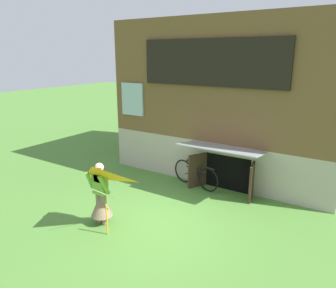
# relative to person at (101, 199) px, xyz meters

# --- Properties ---
(ground_plane) EXTENTS (60.00, 60.00, 0.00)m
(ground_plane) POSITION_rel_person_xyz_m (1.04, 0.60, -0.65)
(ground_plane) COLOR #4C7F33
(log_house) EXTENTS (7.29, 5.79, 5.05)m
(log_house) POSITION_rel_person_xyz_m (1.04, 5.93, 1.88)
(log_house) COLOR #ADA393
(log_house) RESTS_ON ground_plane
(person) EXTENTS (0.61, 0.52, 1.55)m
(person) POSITION_rel_person_xyz_m (0.00, 0.00, 0.00)
(person) COLOR #7F6B51
(person) RESTS_ON ground_plane
(kite) EXTENTS (1.14, 1.20, 1.56)m
(kite) POSITION_rel_person_xyz_m (0.42, -0.60, 0.61)
(kite) COLOR orange
(kite) RESTS_ON ground_plane
(bicycle_black) EXTENTS (1.73, 0.45, 0.80)m
(bicycle_black) POSITION_rel_person_xyz_m (0.80, 3.24, -0.26)
(bicycle_black) COLOR black
(bicycle_black) RESTS_ON ground_plane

